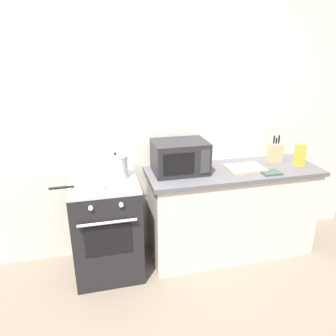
{
  "coord_description": "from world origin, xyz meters",
  "views": [
    {
      "loc": [
        -0.4,
        -2.0,
        2.01
      ],
      "look_at": [
        0.23,
        0.6,
        1.0
      ],
      "focal_mm": 33.65,
      "sensor_mm": 36.0,
      "label": 1
    }
  ],
  "objects": [
    {
      "name": "lower_cabinet_right",
      "position": [
        0.9,
        0.62,
        0.44
      ],
      "size": [
        1.64,
        0.56,
        0.88
      ],
      "primitive_type": "cube",
      "color": "beige",
      "rests_on": "ground_plane"
    },
    {
      "name": "microwave",
      "position": [
        0.37,
        0.68,
        1.07
      ],
      "size": [
        0.5,
        0.37,
        0.3
      ],
      "color": "#232326",
      "rests_on": "countertop_right"
    },
    {
      "name": "stove",
      "position": [
        -0.35,
        0.6,
        0.46
      ],
      "size": [
        0.6,
        0.64,
        0.92
      ],
      "color": "black",
      "rests_on": "ground_plane"
    },
    {
      "name": "cutting_board",
      "position": [
        1.01,
        0.6,
        0.93
      ],
      "size": [
        0.36,
        0.26,
        0.02
      ],
      "primitive_type": "cube",
      "color": "tan",
      "rests_on": "countertop_right"
    },
    {
      "name": "frying_pan",
      "position": [
        -0.46,
        0.48,
        0.95
      ],
      "size": [
        0.46,
        0.26,
        0.05
      ],
      "color": "silver",
      "rests_on": "stove"
    },
    {
      "name": "knife_block",
      "position": [
        1.41,
        0.74,
        1.02
      ],
      "size": [
        0.13,
        0.1,
        0.28
      ],
      "color": "tan",
      "rests_on": "countertop_right"
    },
    {
      "name": "back_wall",
      "position": [
        0.3,
        0.97,
        1.25
      ],
      "size": [
        4.4,
        0.1,
        2.5
      ],
      "primitive_type": "cube",
      "color": "silver",
      "rests_on": "ground_plane"
    },
    {
      "name": "oven_mitt",
      "position": [
        1.19,
        0.44,
        0.93
      ],
      "size": [
        0.18,
        0.14,
        0.02
      ],
      "primitive_type": "cube",
      "color": "#384C42",
      "rests_on": "countertop_right"
    },
    {
      "name": "ground_plane",
      "position": [
        0.0,
        0.0,
        0.0
      ],
      "size": [
        10.0,
        10.0,
        0.0
      ],
      "primitive_type": "plane",
      "color": "#7A6B5B"
    },
    {
      "name": "pasta_box",
      "position": [
        1.58,
        0.57,
        1.03
      ],
      "size": [
        0.08,
        0.08,
        0.22
      ],
      "primitive_type": "cube",
      "color": "gold",
      "rests_on": "countertop_right"
    },
    {
      "name": "countertop_right",
      "position": [
        0.9,
        0.62,
        0.9
      ],
      "size": [
        1.7,
        0.6,
        0.04
      ],
      "primitive_type": "cube",
      "color": "#59595E",
      "rests_on": "lower_cabinet_right"
    },
    {
      "name": "stock_pot",
      "position": [
        -0.23,
        0.68,
        1.03
      ],
      "size": [
        0.3,
        0.21,
        0.24
      ],
      "color": "silver",
      "rests_on": "stove"
    }
  ]
}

